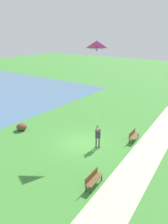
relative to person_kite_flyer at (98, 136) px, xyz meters
The scene contains 7 objects.
ground_plane 1.61m from the person_kite_flyer, ahead, with size 120.00×120.00×0.00m, color #3D7F33.
walkway_path 4.49m from the person_kite_flyer, 151.84° to the left, with size 2.40×32.00×0.02m, color #B7AD99.
person_kite_flyer is the anchor object (origin of this frame).
flying_kite 7.08m from the person_kite_flyer, 52.16° to the right, with size 1.94×2.17×6.38m.
park_bench_near_walkway 3.39m from the person_kite_flyer, 123.06° to the right, with size 0.55×1.53×0.88m.
park_bench_far_walkway 4.82m from the person_kite_flyer, 119.16° to the left, with size 0.55×1.53×0.88m.
lakeside_shrub 7.81m from the person_kite_flyer, 10.12° to the left, with size 0.95×0.99×0.67m, color brown.
Camera 1 is at (-9.64, 13.52, 8.84)m, focal length 35.65 mm.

